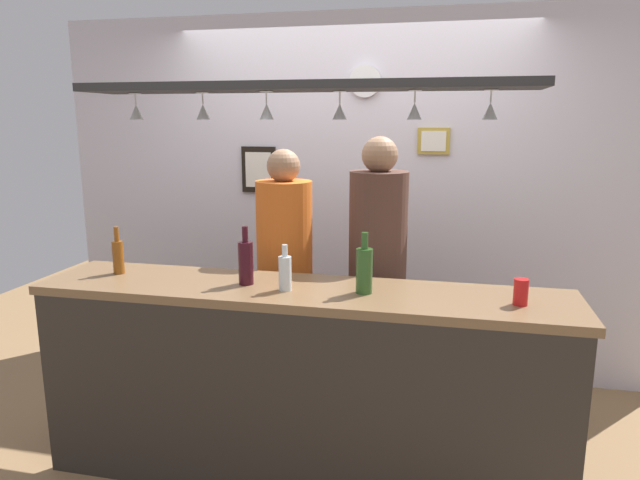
{
  "coord_description": "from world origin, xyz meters",
  "views": [
    {
      "loc": [
        0.7,
        -3.0,
        1.86
      ],
      "look_at": [
        0.0,
        0.1,
        1.19
      ],
      "focal_mm": 32.02,
      "sensor_mm": 36.0,
      "label": 1
    }
  ],
  "objects_px": {
    "person_right_brown_shirt": "(378,257)",
    "picture_frame_caricature": "(259,170)",
    "bottle_beer_amber_tall": "(118,256)",
    "wall_clock": "(365,81)",
    "bottle_champagne_green": "(364,269)",
    "person_left_orange_shirt": "(285,260)",
    "picture_frame_upper_small": "(434,141)",
    "bottle_soda_clear": "(285,272)",
    "bottle_wine_dark_red": "(246,262)",
    "drink_can": "(521,292)"
  },
  "relations": [
    {
      "from": "person_right_brown_shirt",
      "to": "bottle_champagne_green",
      "type": "xyz_separation_m",
      "value": [
        0.01,
        -0.62,
        0.08
      ]
    },
    {
      "from": "person_right_brown_shirt",
      "to": "picture_frame_upper_small",
      "type": "bearing_deg",
      "value": 71.13
    },
    {
      "from": "person_right_brown_shirt",
      "to": "picture_frame_caricature",
      "type": "distance_m",
      "value": 1.35
    },
    {
      "from": "bottle_soda_clear",
      "to": "bottle_champagne_green",
      "type": "relative_size",
      "value": 0.77
    },
    {
      "from": "person_right_brown_shirt",
      "to": "wall_clock",
      "type": "relative_size",
      "value": 8.05
    },
    {
      "from": "drink_can",
      "to": "wall_clock",
      "type": "height_order",
      "value": "wall_clock"
    },
    {
      "from": "bottle_soda_clear",
      "to": "wall_clock",
      "type": "relative_size",
      "value": 1.05
    },
    {
      "from": "picture_frame_caricature",
      "to": "bottle_soda_clear",
      "type": "bearing_deg",
      "value": -66.88
    },
    {
      "from": "bottle_soda_clear",
      "to": "bottle_champagne_green",
      "type": "xyz_separation_m",
      "value": [
        0.39,
        0.04,
        0.03
      ]
    },
    {
      "from": "person_left_orange_shirt",
      "to": "picture_frame_upper_small",
      "type": "xyz_separation_m",
      "value": [
        0.84,
        0.8,
        0.69
      ]
    },
    {
      "from": "person_left_orange_shirt",
      "to": "person_right_brown_shirt",
      "type": "xyz_separation_m",
      "value": [
        0.57,
        0.0,
        0.05
      ]
    },
    {
      "from": "wall_clock",
      "to": "picture_frame_upper_small",
      "type": "bearing_deg",
      "value": 0.74
    },
    {
      "from": "person_right_brown_shirt",
      "to": "bottle_soda_clear",
      "type": "distance_m",
      "value": 0.76
    },
    {
      "from": "bottle_beer_amber_tall",
      "to": "wall_clock",
      "type": "relative_size",
      "value": 1.18
    },
    {
      "from": "picture_frame_caricature",
      "to": "picture_frame_upper_small",
      "type": "relative_size",
      "value": 1.55
    },
    {
      "from": "bottle_wine_dark_red",
      "to": "picture_frame_upper_small",
      "type": "bearing_deg",
      "value": 57.98
    },
    {
      "from": "picture_frame_caricature",
      "to": "wall_clock",
      "type": "distance_m",
      "value": 1.01
    },
    {
      "from": "bottle_beer_amber_tall",
      "to": "picture_frame_caricature",
      "type": "relative_size",
      "value": 0.76
    },
    {
      "from": "bottle_soda_clear",
      "to": "picture_frame_upper_small",
      "type": "relative_size",
      "value": 1.05
    },
    {
      "from": "picture_frame_caricature",
      "to": "bottle_beer_amber_tall",
      "type": "bearing_deg",
      "value": -104.54
    },
    {
      "from": "person_left_orange_shirt",
      "to": "person_right_brown_shirt",
      "type": "relative_size",
      "value": 0.96
    },
    {
      "from": "drink_can",
      "to": "bottle_champagne_green",
      "type": "bearing_deg",
      "value": 178.12
    },
    {
      "from": "drink_can",
      "to": "wall_clock",
      "type": "xyz_separation_m",
      "value": [
        -0.94,
        1.43,
        1.02
      ]
    },
    {
      "from": "bottle_wine_dark_red",
      "to": "picture_frame_caricature",
      "type": "bearing_deg",
      "value": 105.87
    },
    {
      "from": "person_left_orange_shirt",
      "to": "wall_clock",
      "type": "distance_m",
      "value": 1.4
    },
    {
      "from": "bottle_wine_dark_red",
      "to": "picture_frame_caricature",
      "type": "xyz_separation_m",
      "value": [
        -0.4,
        1.4,
        0.34
      ]
    },
    {
      "from": "bottle_wine_dark_red",
      "to": "bottle_champagne_green",
      "type": "bearing_deg",
      "value": -1.77
    },
    {
      "from": "person_right_brown_shirt",
      "to": "wall_clock",
      "type": "distance_m",
      "value": 1.33
    },
    {
      "from": "person_left_orange_shirt",
      "to": "bottle_soda_clear",
      "type": "distance_m",
      "value": 0.69
    },
    {
      "from": "drink_can",
      "to": "person_right_brown_shirt",
      "type": "bearing_deg",
      "value": 138.84
    },
    {
      "from": "person_left_orange_shirt",
      "to": "bottle_wine_dark_red",
      "type": "bearing_deg",
      "value": -92.98
    },
    {
      "from": "bottle_soda_clear",
      "to": "picture_frame_caricature",
      "type": "relative_size",
      "value": 0.68
    },
    {
      "from": "bottle_beer_amber_tall",
      "to": "wall_clock",
      "type": "height_order",
      "value": "wall_clock"
    },
    {
      "from": "bottle_wine_dark_red",
      "to": "picture_frame_upper_small",
      "type": "relative_size",
      "value": 1.36
    },
    {
      "from": "bottle_wine_dark_red",
      "to": "drink_can",
      "type": "bearing_deg",
      "value": -1.83
    },
    {
      "from": "picture_frame_upper_small",
      "to": "bottle_wine_dark_red",
      "type": "bearing_deg",
      "value": -122.02
    },
    {
      "from": "bottle_beer_amber_tall",
      "to": "bottle_champagne_green",
      "type": "bearing_deg",
      "value": -2.5
    },
    {
      "from": "person_right_brown_shirt",
      "to": "bottle_wine_dark_red",
      "type": "xyz_separation_m",
      "value": [
        -0.6,
        -0.6,
        0.08
      ]
    },
    {
      "from": "picture_frame_upper_small",
      "to": "bottle_champagne_green",
      "type": "bearing_deg",
      "value": -100.53
    },
    {
      "from": "bottle_soda_clear",
      "to": "picture_frame_upper_small",
      "type": "distance_m",
      "value": 1.7
    },
    {
      "from": "bottle_champagne_green",
      "to": "bottle_wine_dark_red",
      "type": "bearing_deg",
      "value": 178.23
    },
    {
      "from": "person_left_orange_shirt",
      "to": "person_right_brown_shirt",
      "type": "bearing_deg",
      "value": 0.0
    },
    {
      "from": "bottle_champagne_green",
      "to": "picture_frame_caricature",
      "type": "distance_m",
      "value": 1.77
    },
    {
      "from": "person_right_brown_shirt",
      "to": "bottle_beer_amber_tall",
      "type": "xyz_separation_m",
      "value": [
        -1.35,
        -0.56,
        0.06
      ]
    },
    {
      "from": "bottle_champagne_green",
      "to": "bottle_wine_dark_red",
      "type": "relative_size",
      "value": 1.0
    },
    {
      "from": "person_right_brown_shirt",
      "to": "bottle_beer_amber_tall",
      "type": "bearing_deg",
      "value": -157.63
    },
    {
      "from": "wall_clock",
      "to": "drink_can",
      "type": "bearing_deg",
      "value": -56.81
    },
    {
      "from": "person_left_orange_shirt",
      "to": "picture_frame_caricature",
      "type": "relative_size",
      "value": 4.98
    },
    {
      "from": "person_left_orange_shirt",
      "to": "wall_clock",
      "type": "xyz_separation_m",
      "value": [
        0.36,
        0.8,
        1.1
      ]
    },
    {
      "from": "picture_frame_caricature",
      "to": "picture_frame_upper_small",
      "type": "bearing_deg",
      "value": 0.0
    }
  ]
}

